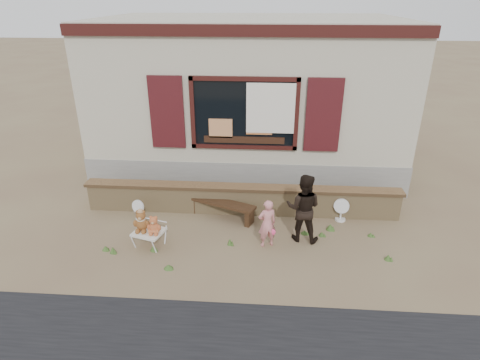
# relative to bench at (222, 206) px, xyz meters

# --- Properties ---
(ground) EXTENTS (80.00, 80.00, 0.00)m
(ground) POSITION_rel_bench_xyz_m (0.41, -0.74, -0.29)
(ground) COLOR brown
(ground) RESTS_ON ground
(shopfront) EXTENTS (8.04, 5.13, 4.00)m
(shopfront) POSITION_rel_bench_xyz_m (0.41, 3.75, 1.71)
(shopfront) COLOR #B1AA8F
(shopfront) RESTS_ON ground
(brick_wall) EXTENTS (7.10, 0.36, 0.67)m
(brick_wall) POSITION_rel_bench_xyz_m (0.41, 0.26, 0.05)
(brick_wall) COLOR tan
(brick_wall) RESTS_ON ground
(bench) EXTENTS (1.56, 0.90, 0.40)m
(bench) POSITION_rel_bench_xyz_m (0.00, 0.00, 0.00)
(bench) COLOR black
(bench) RESTS_ON ground
(folding_chair) EXTENTS (0.67, 0.62, 0.34)m
(folding_chair) POSITION_rel_bench_xyz_m (-1.30, -1.22, 0.02)
(folding_chair) COLOR silver
(folding_chair) RESTS_ON ground
(teddy_bear_left) EXTENTS (0.39, 0.37, 0.45)m
(teddy_bear_left) POSITION_rel_bench_xyz_m (-1.44, -1.18, 0.27)
(teddy_bear_left) COLOR brown
(teddy_bear_left) RESTS_ON folding_chair
(teddy_bear_right) EXTENTS (0.33, 0.31, 0.38)m
(teddy_bear_right) POSITION_rel_bench_xyz_m (-1.17, -1.26, 0.24)
(teddy_bear_right) COLOR #9E502B
(teddy_bear_right) RESTS_ON folding_chair
(child) EXTENTS (0.43, 0.35, 1.01)m
(child) POSITION_rel_bench_xyz_m (1.01, -1.03, 0.21)
(child) COLOR pink
(child) RESTS_ON ground
(adult) EXTENTS (0.79, 0.67, 1.43)m
(adult) POSITION_rel_bench_xyz_m (1.71, -0.74, 0.42)
(adult) COLOR black
(adult) RESTS_ON ground
(fan_left) EXTENTS (0.31, 0.21, 0.49)m
(fan_left) POSITION_rel_bench_xyz_m (-1.80, -0.22, -0.05)
(fan_left) COLOR silver
(fan_left) RESTS_ON ground
(fan_right) EXTENTS (0.35, 0.23, 0.54)m
(fan_right) POSITION_rel_bench_xyz_m (2.62, 0.06, -0.02)
(fan_right) COLOR white
(fan_right) RESTS_ON ground
(grass_tufts) EXTENTS (5.56, 1.72, 0.14)m
(grass_tufts) POSITION_rel_bench_xyz_m (0.76, -1.04, -0.23)
(grass_tufts) COLOR #3C5D25
(grass_tufts) RESTS_ON ground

